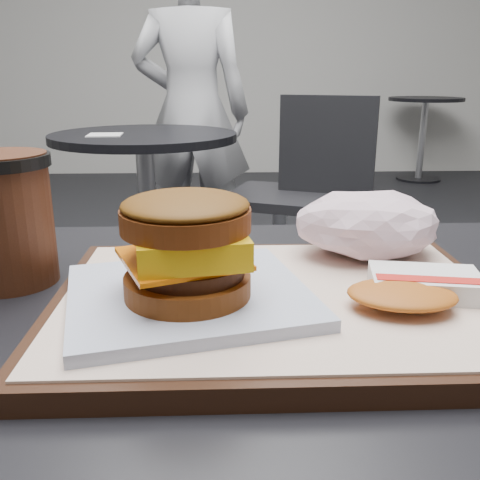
% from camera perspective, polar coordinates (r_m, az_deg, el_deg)
% --- Properties ---
extents(serving_tray, '(0.38, 0.28, 0.02)m').
position_cam_1_polar(serving_tray, '(0.46, 4.04, -6.78)').
color(serving_tray, black).
rests_on(serving_tray, customer_table).
extents(breakfast_sandwich, '(0.22, 0.21, 0.09)m').
position_cam_1_polar(breakfast_sandwich, '(0.42, -5.60, -2.00)').
color(breakfast_sandwich, silver).
rests_on(breakfast_sandwich, serving_tray).
extents(hash_brown, '(0.13, 0.10, 0.02)m').
position_cam_1_polar(hash_brown, '(0.46, 18.17, -4.90)').
color(hash_brown, white).
rests_on(hash_brown, serving_tray).
extents(crumpled_wrapper, '(0.15, 0.11, 0.06)m').
position_cam_1_polar(crumpled_wrapper, '(0.56, 13.45, 1.67)').
color(crumpled_wrapper, white).
rests_on(crumpled_wrapper, serving_tray).
extents(coffee_cup, '(0.10, 0.10, 0.13)m').
position_cam_1_polar(coffee_cup, '(0.56, -23.83, 2.51)').
color(coffee_cup, '#3B1A0E').
rests_on(coffee_cup, customer_table).
extents(neighbor_table, '(0.70, 0.70, 0.75)m').
position_cam_1_polar(neighbor_table, '(2.11, -9.94, 5.79)').
color(neighbor_table, black).
rests_on(neighbor_table, ground).
extents(napkin, '(0.13, 0.13, 0.00)m').
position_cam_1_polar(napkin, '(2.03, -14.23, 10.82)').
color(napkin, silver).
rests_on(napkin, neighbor_table).
extents(neighbor_chair, '(0.65, 0.54, 0.88)m').
position_cam_1_polar(neighbor_chair, '(2.28, 6.02, 5.79)').
color(neighbor_chair, '#A5A5AA').
rests_on(neighbor_chair, ground).
extents(patron, '(0.61, 0.43, 1.57)m').
position_cam_1_polar(patron, '(2.67, -5.20, 13.42)').
color(patron, silver).
rests_on(patron, ground).
extents(bg_table_far, '(0.66, 0.66, 0.75)m').
position_cam_1_polar(bg_table_far, '(5.26, 19.04, 12.13)').
color(bg_table_far, black).
rests_on(bg_table_far, ground).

